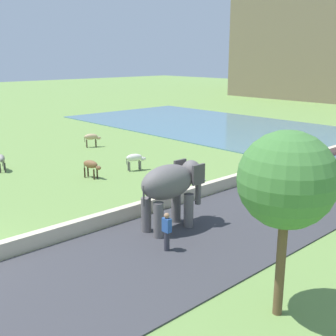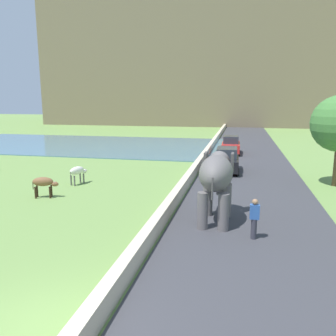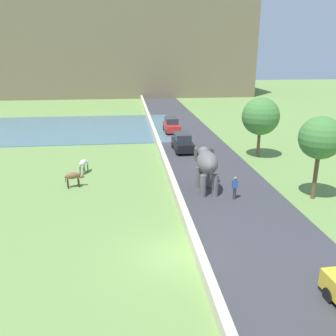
{
  "view_description": "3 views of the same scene",
  "coord_description": "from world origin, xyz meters",
  "px_view_note": "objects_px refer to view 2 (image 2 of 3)",
  "views": [
    {
      "loc": [
        16.55,
        -4.09,
        7.54
      ],
      "look_at": [
        0.56,
        10.58,
        1.83
      ],
      "focal_mm": 45.9,
      "sensor_mm": 36.0,
      "label": 1
    },
    {
      "loc": [
        4.41,
        -6.34,
        5.26
      ],
      "look_at": [
        0.82,
        10.45,
        1.85
      ],
      "focal_mm": 36.78,
      "sensor_mm": 36.0,
      "label": 2
    },
    {
      "loc": [
        -1.96,
        -15.15,
        9.47
      ],
      "look_at": [
        0.82,
        9.02,
        1.55
      ],
      "focal_mm": 38.24,
      "sensor_mm": 36.0,
      "label": 3
    }
  ],
  "objects_px": {
    "cow_brown": "(44,183)",
    "cow_white": "(78,171)",
    "elephant": "(216,177)",
    "person_beside_elephant": "(254,218)",
    "car_red": "(231,145)",
    "car_black": "(227,160)"
  },
  "relations": [
    {
      "from": "car_red",
      "to": "cow_brown",
      "type": "height_order",
      "value": "car_red"
    },
    {
      "from": "person_beside_elephant",
      "to": "car_black",
      "type": "xyz_separation_m",
      "value": [
        -1.59,
        12.55,
        0.03
      ]
    },
    {
      "from": "cow_brown",
      "to": "cow_white",
      "type": "height_order",
      "value": "same"
    },
    {
      "from": "elephant",
      "to": "person_beside_elephant",
      "type": "relative_size",
      "value": 2.13
    },
    {
      "from": "car_black",
      "to": "car_red",
      "type": "relative_size",
      "value": 1.0
    },
    {
      "from": "car_black",
      "to": "car_red",
      "type": "height_order",
      "value": "same"
    },
    {
      "from": "car_black",
      "to": "cow_white",
      "type": "xyz_separation_m",
      "value": [
        -9.03,
        -5.75,
        -0.06
      ]
    },
    {
      "from": "car_red",
      "to": "cow_brown",
      "type": "xyz_separation_m",
      "value": [
        -9.43,
        -17.83,
        -0.06
      ]
    },
    {
      "from": "person_beside_elephant",
      "to": "cow_white",
      "type": "xyz_separation_m",
      "value": [
        -10.62,
        6.79,
        -0.04
      ]
    },
    {
      "from": "car_black",
      "to": "elephant",
      "type": "bearing_deg",
      "value": -89.97
    },
    {
      "from": "car_red",
      "to": "cow_white",
      "type": "height_order",
      "value": "car_red"
    },
    {
      "from": "elephant",
      "to": "cow_white",
      "type": "distance_m",
      "value": 10.43
    },
    {
      "from": "car_black",
      "to": "cow_white",
      "type": "bearing_deg",
      "value": -147.5
    },
    {
      "from": "elephant",
      "to": "cow_white",
      "type": "bearing_deg",
      "value": 150.71
    },
    {
      "from": "person_beside_elephant",
      "to": "car_red",
      "type": "xyz_separation_m",
      "value": [
        -1.59,
        21.43,
        0.03
      ]
    },
    {
      "from": "cow_brown",
      "to": "elephant",
      "type": "bearing_deg",
      "value": -11.27
    },
    {
      "from": "cow_brown",
      "to": "cow_white",
      "type": "xyz_separation_m",
      "value": [
        0.4,
        3.19,
        0.0
      ]
    },
    {
      "from": "elephant",
      "to": "person_beside_elephant",
      "type": "bearing_deg",
      "value": -47.48
    },
    {
      "from": "car_red",
      "to": "cow_brown",
      "type": "bearing_deg",
      "value": -117.87
    },
    {
      "from": "car_black",
      "to": "cow_brown",
      "type": "relative_size",
      "value": 2.83
    },
    {
      "from": "car_black",
      "to": "cow_brown",
      "type": "bearing_deg",
      "value": -136.51
    },
    {
      "from": "car_black",
      "to": "car_red",
      "type": "distance_m",
      "value": 8.89
    }
  ]
}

